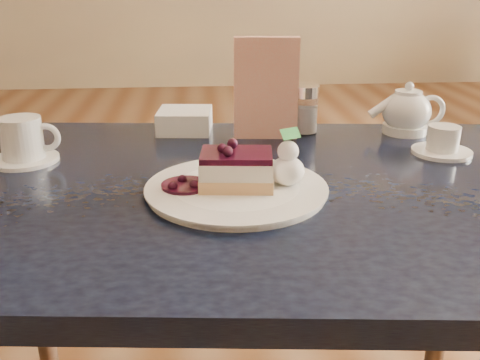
{
  "coord_description": "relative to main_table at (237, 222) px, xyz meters",
  "views": [
    {
      "loc": [
        -0.29,
        -0.59,
        1.09
      ],
      "look_at": [
        -0.22,
        0.16,
        0.8
      ],
      "focal_mm": 40.0,
      "sensor_mm": 36.0,
      "label": 1
    }
  ],
  "objects": [
    {
      "name": "menu_card",
      "position": [
        0.09,
        0.27,
        0.19
      ],
      "size": [
        0.14,
        0.04,
        0.22
      ],
      "primitive_type": "cube",
      "rotation": [
        0.0,
        0.0,
        -0.1
      ],
      "color": "beige",
      "rests_on": "main_table"
    },
    {
      "name": "sugar_shaker",
      "position": [
        0.18,
        0.3,
        0.13
      ],
      "size": [
        0.06,
        0.06,
        0.11
      ],
      "color": "white",
      "rests_on": "main_table"
    },
    {
      "name": "berry_sauce",
      "position": [
        -0.09,
        -0.05,
        0.09
      ],
      "size": [
        0.08,
        0.08,
        0.01
      ],
      "primitive_type": "cylinder",
      "color": "black",
      "rests_on": "dessert_plate"
    },
    {
      "name": "cheesecake_slice",
      "position": [
        -0.01,
        -0.05,
        0.12
      ],
      "size": [
        0.13,
        0.1,
        0.06
      ],
      "rotation": [
        0.0,
        0.0,
        -0.1
      ],
      "color": "tan",
      "rests_on": "dessert_plate"
    },
    {
      "name": "dessert_plate",
      "position": [
        -0.01,
        -0.05,
        0.08
      ],
      "size": [
        0.3,
        0.3,
        0.01
      ],
      "primitive_type": "cylinder",
      "color": "white",
      "rests_on": "main_table"
    },
    {
      "name": "napkin_stack",
      "position": [
        -0.09,
        0.34,
        0.1
      ],
      "size": [
        0.13,
        0.13,
        0.05
      ],
      "primitive_type": "cube",
      "rotation": [
        0.0,
        0.0,
        -0.1
      ],
      "color": "white",
      "rests_on": "main_table"
    },
    {
      "name": "coffee_set",
      "position": [
        -0.4,
        0.15,
        0.12
      ],
      "size": [
        0.14,
        0.13,
        0.09
      ],
      "color": "white",
      "rests_on": "main_table"
    },
    {
      "name": "main_table",
      "position": [
        0.0,
        0.0,
        0.0
      ],
      "size": [
        1.28,
        0.92,
        0.75
      ],
      "rotation": [
        0.0,
        0.0,
        -0.1
      ],
      "color": "black",
      "rests_on": "ground"
    },
    {
      "name": "whipped_cream",
      "position": [
        0.08,
        -0.05,
        0.12
      ],
      "size": [
        0.06,
        0.06,
        0.05
      ],
      "color": "white",
      "rests_on": "dessert_plate"
    },
    {
      "name": "tea_set",
      "position": [
        0.41,
        0.25,
        0.12
      ],
      "size": [
        0.18,
        0.27,
        0.11
      ],
      "color": "white",
      "rests_on": "main_table"
    }
  ]
}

